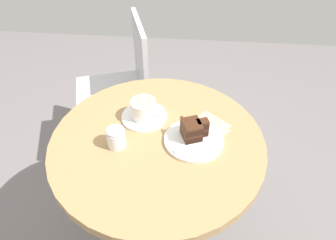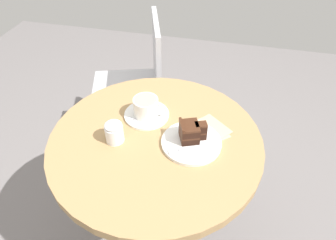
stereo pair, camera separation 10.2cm
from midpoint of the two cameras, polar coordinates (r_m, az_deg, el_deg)
The scene contains 10 objects.
cafe_table at distance 1.10m, azimuth 0.43°, elevation -8.13°, with size 0.72×0.72×0.74m.
saucer at distance 1.09m, azimuth -1.43°, elevation 0.91°, with size 0.16×0.16×0.01m.
coffee_cup at distance 1.06m, azimuth -1.41°, elevation 2.39°, with size 0.12×0.09×0.07m.
teaspoon at distance 1.06m, azimuth -3.26°, elevation -0.06°, with size 0.10×0.02×0.00m.
cake_plate at distance 1.00m, azimuth 7.43°, elevation -4.24°, with size 0.20×0.20×0.01m.
cake_slice at distance 0.98m, azimuth 7.35°, elevation -2.37°, with size 0.10×0.08×0.07m.
fork at distance 0.96m, azimuth 6.20°, elevation -5.85°, with size 0.13×0.07×0.00m.
napkin at distance 1.05m, azimuth 10.09°, elevation -2.15°, with size 0.19×0.19×0.00m.
cafe_chair at distance 1.67m, azimuth -3.54°, elevation 7.58°, with size 0.48×0.48×0.86m.
sugar_pot at distance 0.98m, azimuth -7.33°, elevation -2.40°, with size 0.06×0.06×0.08m.
Camera 2 is at (0.20, -0.69, 1.46)m, focal length 32.00 mm.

